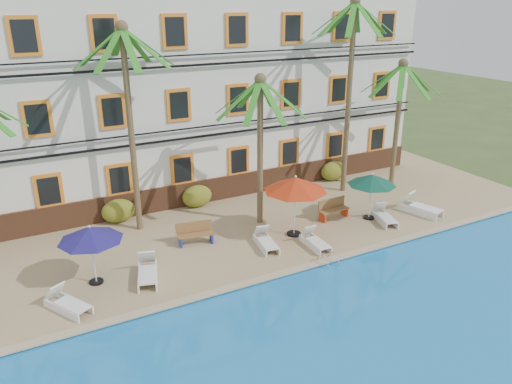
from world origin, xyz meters
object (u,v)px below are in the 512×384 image
umbrella_green (372,180)px  lounger_b (147,271)px  palm_b (129,104)px  lounger_c (266,241)px  palm_c (260,129)px  bench_right (333,209)px  lounger_d (315,241)px  pool_ladder (328,263)px  lounger_f (419,207)px  umbrella_blue (90,234)px  palm_d (350,74)px  umbrella_red (295,184)px  palm_e (399,106)px  bench_left (195,233)px  lounger_e (384,216)px  lounger_a (67,303)px

umbrella_green → lounger_b: umbrella_green is taller
palm_b → lounger_c: (4.06, -4.18, -5.29)m
palm_c → bench_right: (3.20, -1.18, -3.87)m
lounger_d → pool_ladder: lounger_d is taller
palm_c → lounger_c: bearing=-112.9°
lounger_b → lounger_f: bearing=-1.0°
umbrella_blue → lounger_d: 8.77m
lounger_c → lounger_b: bearing=-178.4°
palm_d → pool_ladder: 10.09m
umbrella_red → lounger_d: size_ratio=1.62×
palm_e → lounger_d: 9.55m
lounger_d → bench_left: bearing=148.1°
lounger_d → lounger_e: (4.20, 0.55, 0.01)m
lounger_b → bench_left: size_ratio=1.28×
pool_ladder → palm_c: bearing=96.6°
lounger_d → bench_right: (2.38, 2.02, 0.22)m
palm_b → palm_d: 10.90m
palm_c → bench_right: 5.16m
lounger_a → bench_right: (12.05, 1.93, 0.20)m
palm_b → umbrella_green: 11.07m
bench_left → bench_right: (6.57, -0.59, 0.00)m
palm_c → lounger_d: 5.26m
lounger_c → lounger_e: lounger_e is taller
palm_b → lounger_d: size_ratio=5.25×
palm_d → lounger_d: bearing=-136.9°
palm_d → lounger_d: 9.01m
umbrella_red → lounger_f: umbrella_red is taller
umbrella_green → palm_d: bearing=71.4°
umbrella_red → lounger_e: (4.35, -0.80, -2.05)m
bench_left → pool_ladder: bench_left is taller
umbrella_blue → lounger_e: umbrella_blue is taller
palm_d → lounger_e: bearing=-101.2°
lounger_e → bench_right: (-1.82, 1.47, 0.21)m
palm_b → palm_d: (10.88, -0.40, 0.52)m
lounger_a → bench_left: bench_left is taller
lounger_a → lounger_c: 7.92m
umbrella_red → lounger_b: bearing=-175.0°
umbrella_red → lounger_c: (-1.64, -0.43, -2.05)m
palm_d → lounger_b: size_ratio=4.83×
palm_e → pool_ladder: size_ratio=9.13×
palm_d → lounger_d: size_ratio=5.81×
umbrella_green → lounger_f: (2.50, -0.65, -1.58)m
umbrella_green → lounger_a: (-13.51, -1.10, -1.63)m
umbrella_green → lounger_d: umbrella_green is taller
umbrella_blue → lounger_c: umbrella_blue is taller
bench_right → pool_ladder: bench_right is taller
umbrella_green → lounger_b: 10.76m
palm_e → umbrella_green: (-3.82, -2.73, -2.51)m
lounger_e → lounger_f: 2.14m
lounger_d → lounger_f: size_ratio=0.77×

